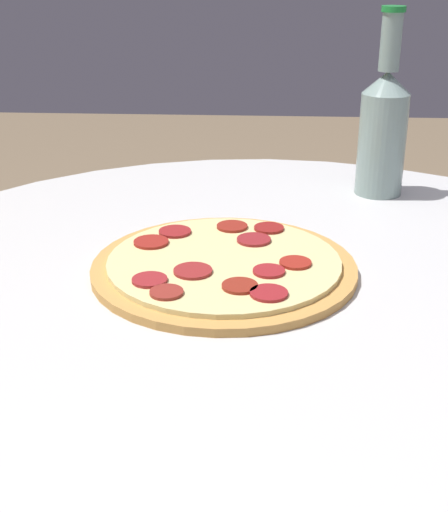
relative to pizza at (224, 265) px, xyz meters
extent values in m
cylinder|color=silver|center=(-0.05, -0.05, -0.02)|extent=(1.06, 1.06, 0.02)
cylinder|color=#C68E47|center=(0.00, 0.00, 0.00)|extent=(0.31, 0.31, 0.01)
cylinder|color=beige|center=(0.00, 0.00, 0.01)|extent=(0.27, 0.27, 0.01)
cylinder|color=maroon|center=(-0.06, 0.08, 0.01)|extent=(0.04, 0.04, 0.00)
cylinder|color=maroon|center=(-0.03, -0.06, 0.01)|extent=(0.04, 0.04, 0.00)
cylinder|color=maroon|center=(-0.09, -0.05, 0.01)|extent=(0.04, 0.04, 0.00)
cylinder|color=maroon|center=(0.04, 0.09, 0.01)|extent=(0.04, 0.04, 0.00)
cylinder|color=maroon|center=(0.10, -0.05, 0.01)|extent=(0.04, 0.04, 0.00)
cylinder|color=maroon|center=(-0.09, 0.05, 0.01)|extent=(0.04, 0.04, 0.00)
cylinder|color=maroon|center=(-0.01, -0.08, 0.01)|extent=(0.04, 0.04, 0.00)
cylinder|color=maroon|center=(0.06, -0.03, 0.01)|extent=(0.04, 0.04, 0.00)
cylinder|color=maroon|center=(-0.07, -0.02, 0.01)|extent=(0.04, 0.04, 0.00)
cylinder|color=maroon|center=(0.10, 0.00, 0.01)|extent=(0.04, 0.04, 0.00)
cylinder|color=maroon|center=(-0.04, 0.03, 0.01)|extent=(0.04, 0.04, 0.00)
cylinder|color=maroon|center=(0.08, 0.07, 0.01)|extent=(0.04, 0.04, 0.00)
cylinder|color=gray|center=(0.30, -0.22, 0.07)|extent=(0.07, 0.07, 0.15)
cone|color=gray|center=(0.30, -0.22, 0.16)|extent=(0.07, 0.07, 0.03)
cylinder|color=gray|center=(0.30, -0.22, 0.22)|extent=(0.03, 0.03, 0.08)
cylinder|color=#1E8438|center=(0.30, -0.22, 0.26)|extent=(0.03, 0.03, 0.01)
camera|label=1|loc=(-0.76, -0.04, 0.34)|focal=50.00mm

